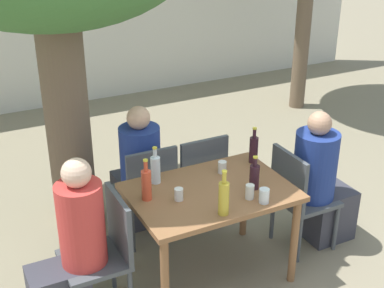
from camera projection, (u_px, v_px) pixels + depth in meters
The scene contains 19 objects.
ground_plane at pixel (209, 274), 4.28m from camera, with size 30.00×30.00×0.00m, color gray.
cafe_building_wall at pixel (56, 6), 7.24m from camera, with size 10.00×0.08×2.80m.
dining_table_front at pixel (210, 201), 4.00m from camera, with size 1.20×0.84×0.77m.
patio_chair_0 at pixel (105, 248), 3.72m from camera, with size 0.44×0.44×0.91m.
patio_chair_1 at pixel (298, 194), 4.40m from camera, with size 0.44×0.44×0.91m.
patio_chair_2 at pixel (148, 188), 4.49m from camera, with size 0.44×0.44×0.91m.
patio_chair_3 at pixel (198, 176), 4.69m from camera, with size 0.44×0.44×0.91m.
person_seated_0 at pixel (72, 253), 3.61m from camera, with size 0.56×0.32×1.25m.
person_seated_1 at pixel (321, 185), 4.49m from camera, with size 0.58×0.36×1.22m.
person_seated_2 at pixel (137, 174), 4.68m from camera, with size 0.35×0.57×1.20m.
soda_bottle_0 at pixel (146, 184), 3.78m from camera, with size 0.07×0.07×0.32m.
oil_cruet_1 at pixel (224, 197), 3.60m from camera, with size 0.07×0.07×0.33m.
water_bottle_2 at pixel (155, 169), 4.01m from camera, with size 0.07×0.07×0.30m.
wine_bottle_3 at pixel (254, 149), 4.32m from camera, with size 0.07×0.07×0.31m.
wine_bottle_4 at pixel (254, 176), 3.94m from camera, with size 0.07×0.07×0.26m.
drinking_glass_0 at pixel (179, 194), 3.81m from camera, with size 0.06×0.06×0.09m.
drinking_glass_1 at pixel (264, 196), 3.77m from camera, with size 0.07×0.07×0.11m.
drinking_glass_2 at pixel (250, 192), 3.82m from camera, with size 0.06×0.06×0.11m.
drinking_glass_3 at pixel (222, 167), 4.18m from camera, with size 0.07×0.07×0.10m.
Camera 1 is at (-1.68, -3.01, 2.74)m, focal length 50.00 mm.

